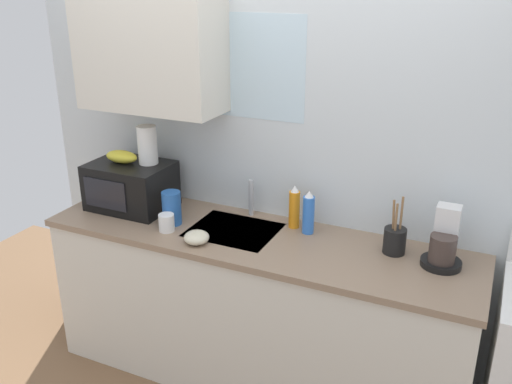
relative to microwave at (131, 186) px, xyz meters
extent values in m
cube|color=silver|center=(0.82, 0.30, 0.21)|extent=(3.09, 0.10, 2.50)
cube|color=silver|center=(0.13, 0.09, 0.75)|extent=(0.80, 0.32, 0.62)
cube|color=silver|center=(0.68, 0.26, 0.69)|extent=(0.56, 0.02, 0.55)
cube|color=silver|center=(0.82, -0.05, -0.60)|extent=(2.29, 0.60, 0.86)
cube|color=#8C725B|center=(0.82, -0.05, -0.15)|extent=(2.32, 0.63, 0.03)
cube|color=#9EA0A5|center=(0.68, -0.03, -0.21)|extent=(0.46, 0.38, 0.14)
cylinder|color=#B2B5BA|center=(0.68, 0.19, -0.03)|extent=(0.03, 0.03, 0.21)
cube|color=black|center=(0.00, 0.00, 0.00)|extent=(0.46, 0.34, 0.27)
cube|color=black|center=(-0.05, -0.17, 0.00)|extent=(0.28, 0.01, 0.17)
ellipsoid|color=gold|center=(-0.05, 0.00, 0.17)|extent=(0.20, 0.11, 0.07)
cylinder|color=white|center=(0.10, 0.05, 0.24)|extent=(0.11, 0.11, 0.22)
cylinder|color=black|center=(1.75, 0.03, -0.12)|extent=(0.19, 0.19, 0.03)
cylinder|color=#3F332D|center=(1.75, 0.02, -0.04)|extent=(0.12, 0.12, 0.13)
cube|color=silver|center=(1.75, 0.10, 0.01)|extent=(0.11, 0.09, 0.26)
cylinder|color=orange|center=(0.96, 0.14, -0.03)|extent=(0.06, 0.06, 0.21)
cone|color=white|center=(0.96, 0.14, 0.09)|extent=(0.04, 0.04, 0.04)
cylinder|color=blue|center=(1.06, 0.11, -0.03)|extent=(0.06, 0.06, 0.20)
cone|color=white|center=(1.06, 0.11, 0.09)|extent=(0.05, 0.05, 0.04)
cylinder|color=#2659A5|center=(0.34, -0.10, -0.04)|extent=(0.10, 0.10, 0.19)
cylinder|color=white|center=(0.36, -0.19, -0.09)|extent=(0.08, 0.08, 0.09)
cylinder|color=black|center=(1.52, 0.07, -0.07)|extent=(0.11, 0.11, 0.13)
cylinder|color=olive|center=(1.50, 0.07, 0.02)|extent=(0.03, 0.03, 0.24)
cylinder|color=olive|center=(1.54, 0.08, 0.03)|extent=(0.01, 0.03, 0.26)
cylinder|color=olive|center=(1.52, 0.05, 0.02)|extent=(0.01, 0.02, 0.23)
ellipsoid|color=beige|center=(0.58, -0.25, -0.10)|extent=(0.13, 0.13, 0.06)
camera|label=1|loc=(1.93, -2.44, 1.16)|focal=39.16mm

